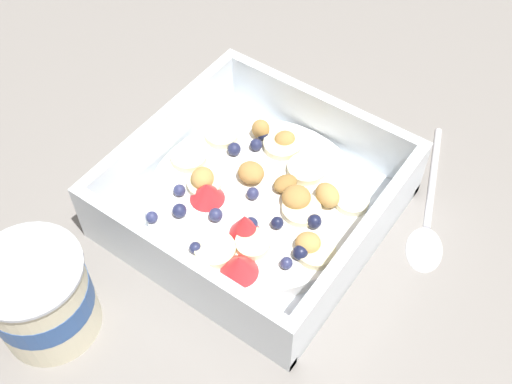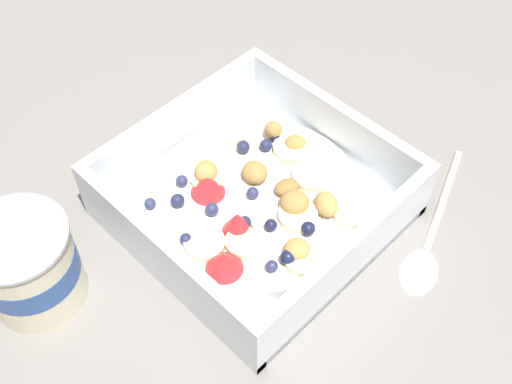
{
  "view_description": "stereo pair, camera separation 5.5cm",
  "coord_description": "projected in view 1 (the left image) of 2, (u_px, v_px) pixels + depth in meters",
  "views": [
    {
      "loc": [
        -0.19,
        0.29,
        0.46
      ],
      "look_at": [
        0.01,
        0.01,
        0.03
      ],
      "focal_mm": 44.41,
      "sensor_mm": 36.0,
      "label": 1
    },
    {
      "loc": [
        -0.24,
        0.26,
        0.46
      ],
      "look_at": [
        0.01,
        0.01,
        0.03
      ],
      "focal_mm": 44.41,
      "sensor_mm": 36.0,
      "label": 2
    }
  ],
  "objects": [
    {
      "name": "yogurt_cup",
      "position": [
        40.0,
        297.0,
        0.48
      ],
      "size": [
        0.08,
        0.08,
        0.08
      ],
      "color": "beige",
      "rests_on": "ground"
    },
    {
      "name": "fruit_bowl",
      "position": [
        256.0,
        200.0,
        0.56
      ],
      "size": [
        0.22,
        0.22,
        0.07
      ],
      "color": "white",
      "rests_on": "ground"
    },
    {
      "name": "ground_plane",
      "position": [
        270.0,
        206.0,
        0.58
      ],
      "size": [
        2.4,
        2.4,
        0.0
      ],
      "primitive_type": "plane",
      "color": "gray"
    },
    {
      "name": "spoon",
      "position": [
        428.0,
        223.0,
        0.56
      ],
      "size": [
        0.08,
        0.17,
        0.01
      ],
      "color": "silver",
      "rests_on": "ground"
    }
  ]
}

